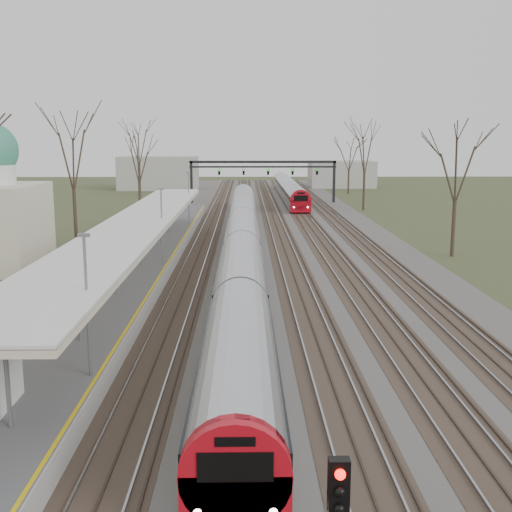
# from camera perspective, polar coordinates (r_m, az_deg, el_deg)

# --- Properties ---
(track_bed) EXTENTS (24.00, 160.00, 0.22)m
(track_bed) POSITION_cam_1_polar(r_m,az_deg,el_deg) (63.11, 1.36, 2.08)
(track_bed) COLOR #474442
(track_bed) RESTS_ON ground
(platform) EXTENTS (3.50, 69.00, 1.00)m
(platform) POSITION_cam_1_polar(r_m,az_deg,el_deg) (46.23, -9.38, -0.58)
(platform) COLOR #9E9B93
(platform) RESTS_ON ground
(canopy) EXTENTS (4.10, 50.00, 3.11)m
(canopy) POSITION_cam_1_polar(r_m,az_deg,el_deg) (41.28, -10.42, 2.90)
(canopy) COLOR slate
(canopy) RESTS_ON platform
(signal_gantry) EXTENTS (21.00, 0.59, 6.08)m
(signal_gantry) POSITION_cam_1_polar(r_m,az_deg,el_deg) (92.51, 0.64, 7.75)
(signal_gantry) COLOR black
(signal_gantry) RESTS_ON ground
(tree_west_far) EXTENTS (5.50, 5.50, 11.33)m
(tree_west_far) POSITION_cam_1_polar(r_m,az_deg,el_deg) (57.33, -16.04, 8.83)
(tree_west_far) COLOR #2D231C
(tree_west_far) RESTS_ON ground
(tree_east_far) EXTENTS (5.00, 5.00, 10.30)m
(tree_east_far) POSITION_cam_1_polar(r_m,az_deg,el_deg) (52.03, 17.43, 7.83)
(tree_east_far) COLOR #2D231C
(tree_east_far) RESTS_ON ground
(train_near) EXTENTS (2.62, 75.21, 3.05)m
(train_near) POSITION_cam_1_polar(r_m,az_deg,el_deg) (51.08, -1.21, 1.72)
(train_near) COLOR #ADB0B8
(train_near) RESTS_ON ground
(train_far) EXTENTS (2.62, 45.21, 3.05)m
(train_far) POSITION_cam_1_polar(r_m,az_deg,el_deg) (100.67, 2.92, 6.00)
(train_far) COLOR #ADB0B8
(train_far) RESTS_ON ground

